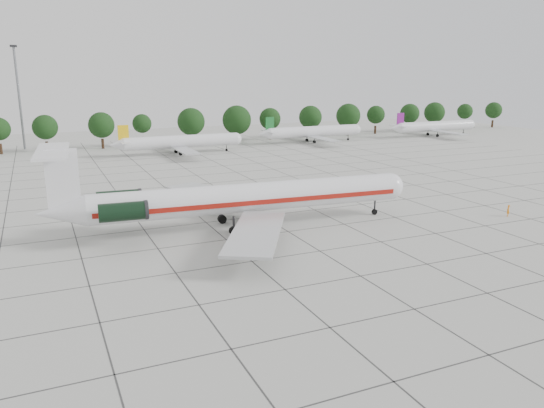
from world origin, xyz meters
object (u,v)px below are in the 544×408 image
object	(u,v)px
bg_airliner_d	(313,132)
bg_airliner_e	(435,126)
bg_airliner_c	(181,142)
floodlight_mast	(19,92)
main_airliner	(233,199)
ground_crew	(508,211)

from	to	relation	value
bg_airliner_d	bg_airliner_e	size ratio (longest dim) A/B	1.00
bg_airliner_d	bg_airliner_e	bearing A→B (deg)	-2.68
bg_airliner_c	bg_airliner_e	size ratio (longest dim) A/B	1.00
bg_airliner_d	floodlight_mast	bearing A→B (deg)	166.56
bg_airliner_c	bg_airliner_e	distance (m)	80.71
bg_airliner_d	bg_airliner_e	xyz separation A→B (m)	(41.28, -1.94, 0.00)
main_airliner	ground_crew	world-z (taller)	main_airliner
bg_airliner_e	floodlight_mast	distance (m)	117.08
main_airliner	bg_airliner_d	xyz separation A→B (m)	(49.31, 70.44, -0.95)
main_airliner	floodlight_mast	bearing A→B (deg)	109.94
main_airliner	ground_crew	distance (m)	37.45
main_airliner	ground_crew	xyz separation A→B (m)	(36.06, -9.64, -3.08)
ground_crew	bg_airliner_d	bearing A→B (deg)	-142.24
ground_crew	bg_airliner_c	world-z (taller)	bg_airliner_c
main_airliner	ground_crew	bearing A→B (deg)	-10.45
ground_crew	bg_airliner_e	world-z (taller)	bg_airliner_e
bg_airliner_e	main_airliner	bearing A→B (deg)	-142.90
ground_crew	bg_airliner_c	bearing A→B (deg)	-113.31
bg_airliner_c	bg_airliner_e	xyz separation A→B (m)	(80.57, 4.72, 0.00)
ground_crew	bg_airliner_c	size ratio (longest dim) A/B	0.06
bg_airliner_c	bg_airliner_d	world-z (taller)	same
bg_airliner_d	bg_airliner_c	bearing A→B (deg)	-170.39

